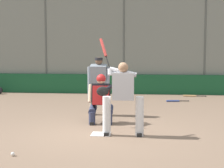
# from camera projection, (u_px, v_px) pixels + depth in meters

# --- Properties ---
(ground_plane) EXTENTS (160.00, 160.00, 0.00)m
(ground_plane) POSITION_uv_depth(u_px,v_px,m) (101.00, 134.00, 8.47)
(ground_plane) COLOR #7A604C
(home_plate_marker) EXTENTS (0.43, 0.43, 0.01)m
(home_plate_marker) POSITION_uv_depth(u_px,v_px,m) (101.00, 134.00, 8.47)
(home_plate_marker) COLOR white
(home_plate_marker) RESTS_ON ground_plane
(backstop_fence) EXTENTS (20.17, 0.08, 4.32)m
(backstop_fence) POSITION_uv_depth(u_px,v_px,m) (124.00, 40.00, 15.69)
(backstop_fence) COLOR #515651
(backstop_fence) RESTS_ON ground_plane
(padding_wall) EXTENTS (19.69, 0.18, 0.81)m
(padding_wall) POSITION_uv_depth(u_px,v_px,m) (124.00, 84.00, 15.77)
(padding_wall) COLOR #19512D
(padding_wall) RESTS_ON ground_plane
(bleachers_beyond) EXTENTS (14.06, 2.50, 1.48)m
(bleachers_beyond) POSITION_uv_depth(u_px,v_px,m) (97.00, 77.00, 18.49)
(bleachers_beyond) COLOR slate
(bleachers_beyond) RESTS_ON ground_plane
(batter_at_plate) EXTENTS (1.05, 0.58, 2.17)m
(batter_at_plate) POSITION_uv_depth(u_px,v_px,m) (123.00, 96.00, 8.28)
(batter_at_plate) COLOR silver
(batter_at_plate) RESTS_ON ground_plane
(catcher_behind_plate) EXTENTS (0.68, 0.79, 1.27)m
(catcher_behind_plate) POSITION_uv_depth(u_px,v_px,m) (101.00, 98.00, 9.65)
(catcher_behind_plate) COLOR #2D334C
(catcher_behind_plate) RESTS_ON ground_plane
(umpire_home) EXTENTS (0.68, 0.42, 1.68)m
(umpire_home) POSITION_uv_depth(u_px,v_px,m) (99.00, 84.00, 10.77)
(umpire_home) COLOR gray
(umpire_home) RESTS_ON ground_plane
(spare_bat_by_padding) EXTENTS (0.90, 0.17, 0.07)m
(spare_bat_by_padding) POSITION_uv_depth(u_px,v_px,m) (191.00, 96.00, 14.88)
(spare_bat_by_padding) COLOR black
(spare_bat_by_padding) RESTS_ON ground_plane
(spare_bat_third_base_side) EXTENTS (0.81, 0.14, 0.07)m
(spare_bat_third_base_side) POSITION_uv_depth(u_px,v_px,m) (175.00, 101.00, 13.47)
(spare_bat_third_base_side) COLOR black
(spare_bat_third_base_side) RESTS_ON ground_plane
(baseball_loose) EXTENTS (0.07, 0.07, 0.07)m
(baseball_loose) POSITION_uv_depth(u_px,v_px,m) (13.00, 154.00, 6.79)
(baseball_loose) COLOR white
(baseball_loose) RESTS_ON ground_plane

